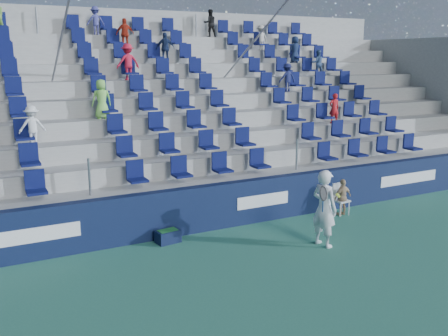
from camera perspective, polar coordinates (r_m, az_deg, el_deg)
name	(u,v)px	position (r m, az deg, el deg)	size (l,w,h in m)	color
ground	(277,274)	(10.75, 6.03, -11.95)	(70.00, 70.00, 0.00)	#32755D
sponsor_wall	(211,207)	(13.10, -1.47, -4.49)	(24.00, 0.32, 1.20)	#101A3B
grandstand	(146,125)	(17.40, -8.87, 4.84)	(24.00, 8.17, 6.63)	#A7A7A2
tennis_player	(324,208)	(12.11, 11.39, -4.52)	(0.69, 0.76, 1.87)	white
line_judge_chair	(339,196)	(14.76, 13.04, -3.19)	(0.42, 0.43, 0.90)	white
line_judge	(343,197)	(14.65, 13.40, -3.26)	(0.62, 0.26, 1.06)	tan
ball_bin	(168,236)	(12.38, -6.43, -7.69)	(0.61, 0.44, 0.32)	#0E1634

